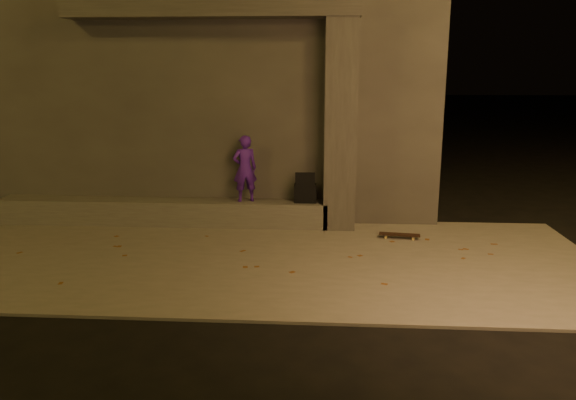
# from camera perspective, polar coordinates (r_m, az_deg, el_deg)

# --- Properties ---
(ground) EXTENTS (120.00, 120.00, 0.00)m
(ground) POSITION_cam_1_polar(r_m,az_deg,el_deg) (6.77, -8.99, -11.42)
(ground) COLOR black
(ground) RESTS_ON ground
(sidewalk) EXTENTS (11.00, 4.40, 0.04)m
(sidewalk) POSITION_cam_1_polar(r_m,az_deg,el_deg) (8.59, -6.08, -5.81)
(sidewalk) COLOR #69645C
(sidewalk) RESTS_ON ground
(building) EXTENTS (9.00, 5.10, 5.22)m
(building) POSITION_cam_1_polar(r_m,az_deg,el_deg) (12.73, -7.42, 12.15)
(building) COLOR #3C3936
(building) RESTS_ON ground
(ledge) EXTENTS (6.00, 0.55, 0.45)m
(ledge) POSITION_cam_1_polar(r_m,az_deg,el_deg) (10.49, -12.59, -1.17)
(ledge) COLOR #52504A
(ledge) RESTS_ON sidewalk
(column) EXTENTS (0.55, 0.55, 3.60)m
(column) POSITION_cam_1_polar(r_m,az_deg,el_deg) (9.80, 5.35, 7.46)
(column) COLOR #3C3936
(column) RESTS_ON sidewalk
(canopy) EXTENTS (5.00, 0.70, 0.28)m
(canopy) POSITION_cam_1_polar(r_m,az_deg,el_deg) (10.04, -7.76, 18.62)
(canopy) COLOR #3C3936
(canopy) RESTS_ON column
(skateboarder) EXTENTS (0.50, 0.41, 1.18)m
(skateboarder) POSITION_cam_1_polar(r_m,az_deg,el_deg) (10.00, -4.40, 3.20)
(skateboarder) COLOR #46179A
(skateboarder) RESTS_ON ledge
(backpack) EXTENTS (0.39, 0.25, 0.55)m
(backpack) POSITION_cam_1_polar(r_m,az_deg,el_deg) (9.98, 1.77, 0.87)
(backpack) COLOR black
(backpack) RESTS_ON ledge
(skateboard) EXTENTS (0.69, 0.27, 0.07)m
(skateboard) POSITION_cam_1_polar(r_m,az_deg,el_deg) (9.58, 11.26, -3.49)
(skateboard) COLOR black
(skateboard) RESTS_ON sidewalk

